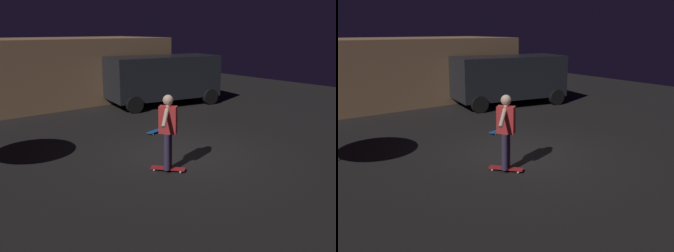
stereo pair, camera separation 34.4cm
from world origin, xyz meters
TOP-DOWN VIEW (x-y plane):
  - ground_plane at (0.00, 0.00)m, footprint 28.00×28.00m
  - low_building at (-0.95, 8.89)m, footprint 12.39×4.41m
  - parked_van at (3.66, 5.31)m, footprint 4.86×2.90m
  - skateboard_ridden at (-0.92, -0.65)m, footprint 0.65×0.73m
  - skateboard_spare at (0.79, 2.00)m, footprint 0.81×0.39m
  - skater at (-0.92, -0.65)m, footprint 0.82×0.69m

SIDE VIEW (x-z plane):
  - ground_plane at x=0.00m, z-range 0.00..0.00m
  - skateboard_ridden at x=-0.92m, z-range 0.02..0.09m
  - skateboard_spare at x=0.79m, z-range 0.02..0.09m
  - skater at x=-0.92m, z-range 0.20..1.87m
  - parked_van at x=3.66m, z-range 0.15..2.18m
  - low_building at x=-0.95m, z-range 0.00..2.73m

